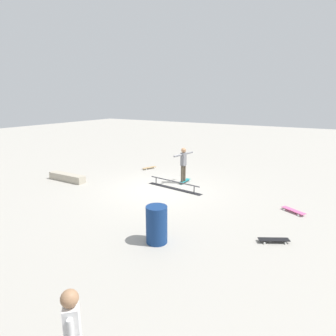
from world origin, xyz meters
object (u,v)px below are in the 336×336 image
Objects in this scene: grind_rail at (174,185)px; loose_skateboard_black at (274,240)px; skater_main at (183,163)px; skate_ledge at (67,177)px; skateboard_main at (185,181)px; loose_skateboard_natural at (149,168)px; loose_skateboard_pink at (293,210)px; trash_bin at (157,225)px.

loose_skateboard_black is (-4.48, 2.57, -0.07)m from grind_rail.
skater_main is 2.01× the size of loose_skateboard_black.
skate_ledge is at bearing -36.09° from loose_skateboard_black.
grind_rail is 1.65× the size of skater_main.
grind_rail is 5.17m from loose_skateboard_black.
skate_ledge is (4.78, 1.50, 0.02)m from grind_rail.
skateboard_main is 0.98× the size of loose_skateboard_natural.
loose_skateboard_pink and loose_skateboard_black have the same top height.
grind_rail is at bearing -108.70° from loose_skateboard_natural.
loose_skateboard_natural is (7.30, -4.84, 0.00)m from loose_skateboard_black.
skateboard_main and loose_skateboard_natural have the same top height.
loose_skateboard_pink is 2.41m from loose_skateboard_black.
trash_bin is at bearing 158.22° from skate_ledge.
grind_rail is 1.19m from skater_main.
loose_skateboard_pink is 4.88m from trash_bin.
loose_skateboard_black is (0.16, 2.40, 0.00)m from loose_skateboard_pink.
skateboard_main and loose_skateboard_pink have the same top height.
loose_skateboard_black is 0.97× the size of loose_skateboard_natural.
skateboard_main is at bearing -93.92° from loose_skateboard_natural.
loose_skateboard_natural is 0.82× the size of trash_bin.
skater_main reaches higher than loose_skateboard_natural.
loose_skateboard_natural is (2.78, -1.24, 0.00)m from skateboard_main.
grind_rail is at bearing -66.10° from trash_bin.
loose_skateboard_black is at bearing -128.57° from skateboard_main.
skater_main is at bearing -66.90° from loose_skateboard_black.
skater_main reaches higher than skateboard_main.
skater_main is (-4.73, -2.39, 0.77)m from skate_ledge.
grind_rail is 4.65m from loose_skateboard_pink.
skater_main is at bearing -163.82° from loose_skateboard_pink.
trash_bin reaches higher than skateboard_main.
skateboard_main is (-4.74, -2.53, -0.09)m from skate_ledge.
loose_skateboard_pink is at bearing -174.81° from grind_rail.
loose_skateboard_pink is at bearing -87.98° from loose_skateboard_natural.
grind_rail is 3.62m from loose_skateboard_natural.
skater_main is at bearing -79.63° from grind_rail.
loose_skateboard_natural is (2.82, -2.27, -0.07)m from grind_rail.
grind_rail is 3.31× the size of loose_skateboard_pink.
loose_skateboard_pink is 7.85m from loose_skateboard_natural.
skate_ledge is 1.24× the size of skater_main.
trash_bin is (2.65, 1.57, 0.43)m from loose_skateboard_black.
loose_skateboard_pink is at bearing -104.40° from skateboard_main.
loose_skateboard_pink is at bearing -92.80° from skater_main.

